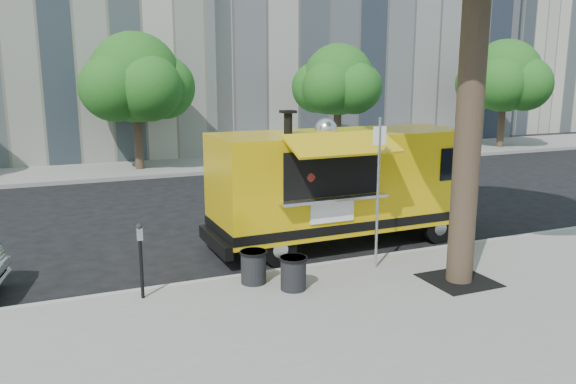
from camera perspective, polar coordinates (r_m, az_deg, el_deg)
name	(u,v)px	position (r m, az deg, el deg)	size (l,w,h in m)	color
ground	(275,261)	(12.20, -1.30, -7.02)	(120.00, 120.00, 0.00)	black
sidewalk	(372,335)	(8.85, 8.56, -14.20)	(60.00, 6.00, 0.15)	gray
curb	(292,271)	(11.37, 0.44, -8.06)	(60.00, 0.14, 0.16)	#999993
far_sidewalk	(161,166)	(24.92, -12.78, 2.58)	(60.00, 5.00, 0.15)	gray
building_right	(521,22)	(48.94, 22.56, 15.68)	(16.00, 12.00, 16.00)	beige
tree_well	(459,280)	(11.14, 16.94, -8.58)	(1.20, 1.20, 0.02)	black
far_tree_b	(135,78)	(23.67, -15.28, 11.13)	(3.60, 3.60, 5.50)	#33261C
far_tree_c	(338,80)	(26.18, 5.12, 11.27)	(3.24, 3.24, 5.21)	#33261C
far_tree_d	(505,76)	(32.24, 21.18, 10.93)	(3.78, 3.78, 5.64)	#33261C
sign_post	(378,184)	(11.06, 9.14, 0.77)	(0.28, 0.06, 3.00)	silver
parking_meter	(140,252)	(9.93, -14.76, -5.91)	(0.11, 0.11, 1.33)	black
food_truck	(342,182)	(13.11, 5.56, 0.97)	(6.46, 3.05, 3.16)	gold
trash_bin_left	(254,266)	(10.48, -3.52, -7.50)	(0.51, 0.51, 0.61)	black
trash_bin_right	(293,272)	(10.15, 0.54, -8.14)	(0.50, 0.50, 0.60)	black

